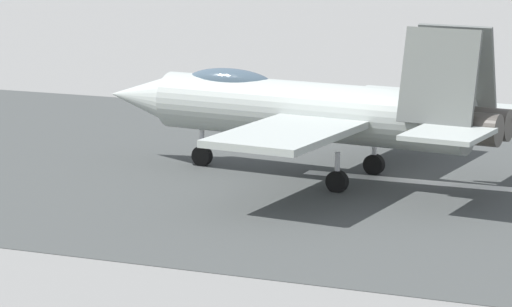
% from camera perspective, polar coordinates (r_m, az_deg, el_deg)
% --- Properties ---
extents(ground_plane, '(400.00, 400.00, 0.00)m').
position_cam_1_polar(ground_plane, '(46.33, 6.77, -1.23)').
color(ground_plane, slate).
extents(runway_strip, '(240.00, 26.00, 0.02)m').
position_cam_1_polar(runway_strip, '(46.32, 6.80, -1.22)').
color(runway_strip, '#404342').
rests_on(runway_strip, ground).
extents(fighter_jet, '(16.22, 13.74, 5.71)m').
position_cam_1_polar(fighter_jet, '(46.14, 2.32, 1.97)').
color(fighter_jet, '#A4ACA7').
rests_on(fighter_jet, ground).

